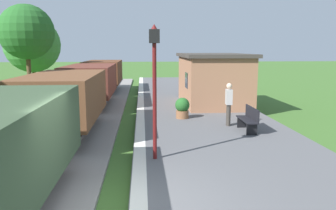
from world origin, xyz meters
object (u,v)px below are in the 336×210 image
(freight_train, at_px, (80,90))
(potted_planter, at_px, (182,108))
(tree_field_distant, at_px, (32,45))
(person_waiting, at_px, (229,103))
(tree_field_left, at_px, (26,32))
(station_hut, at_px, (213,79))
(lamp_post_near, at_px, (154,68))
(bench_near_hut, at_px, (249,119))

(freight_train, bearing_deg, potted_planter, -15.52)
(freight_train, distance_m, tree_field_distant, 14.41)
(person_waiting, bearing_deg, tree_field_left, -36.25)
(station_hut, bearing_deg, tree_field_left, 160.36)
(person_waiting, distance_m, lamp_post_near, 5.27)
(freight_train, relative_size, lamp_post_near, 7.03)
(freight_train, bearing_deg, bench_near_hut, -29.43)
(tree_field_left, bearing_deg, station_hut, -19.64)
(potted_planter, xyz_separation_m, tree_field_left, (-9.02, 7.84, 3.60))
(station_hut, distance_m, person_waiting, 5.48)
(freight_train, distance_m, tree_field_left, 8.40)
(tree_field_distant, bearing_deg, bench_near_hut, -52.50)
(person_waiting, relative_size, lamp_post_near, 0.46)
(bench_near_hut, xyz_separation_m, tree_field_distant, (-12.87, 16.77, 2.89))
(station_hut, distance_m, lamp_post_near, 10.11)
(station_hut, bearing_deg, lamp_post_near, -110.80)
(person_waiting, height_order, tree_field_distant, tree_field_distant)
(lamp_post_near, xyz_separation_m, tree_field_left, (-7.60, 13.37, 1.52))
(freight_train, distance_m, station_hut, 7.27)
(person_waiting, relative_size, tree_field_left, 0.28)
(person_waiting, bearing_deg, lamp_post_near, 57.09)
(person_waiting, height_order, tree_field_left, tree_field_left)
(freight_train, height_order, potted_planter, freight_train)
(bench_near_hut, height_order, tree_field_left, tree_field_left)
(tree_field_left, bearing_deg, lamp_post_near, -60.40)
(station_hut, distance_m, potted_planter, 4.51)
(freight_train, relative_size, potted_planter, 28.38)
(bench_near_hut, relative_size, potted_planter, 1.64)
(bench_near_hut, height_order, tree_field_distant, tree_field_distant)
(freight_train, xyz_separation_m, lamp_post_near, (3.23, -6.82, 1.41))
(bench_near_hut, bearing_deg, freight_train, 150.57)
(freight_train, bearing_deg, person_waiting, -24.40)
(potted_planter, distance_m, lamp_post_near, 6.08)
(freight_train, xyz_separation_m, tree_field_distant, (-6.02, 12.91, 2.21))
(bench_near_hut, bearing_deg, tree_field_left, 137.11)
(bench_near_hut, relative_size, tree_field_distant, 0.26)
(person_waiting, bearing_deg, potted_planter, -38.23)
(bench_near_hut, distance_m, tree_field_left, 15.72)
(potted_planter, bearing_deg, tree_field_left, 138.99)
(person_waiting, distance_m, potted_planter, 2.34)
(person_waiting, relative_size, tree_field_distant, 0.29)
(person_waiting, relative_size, potted_planter, 1.87)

